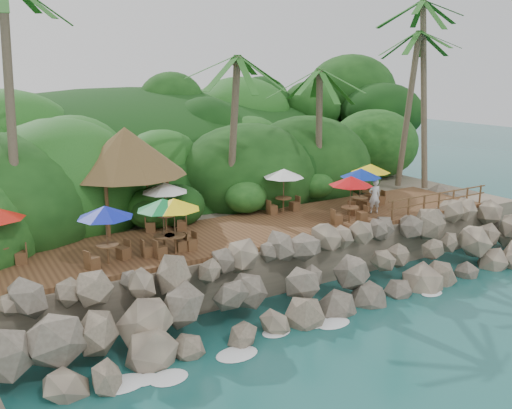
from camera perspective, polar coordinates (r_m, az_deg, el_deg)
ground at (r=21.23m, az=8.59°, el=-12.42°), size 140.00×140.00×0.00m
land_base at (r=33.92m, az=-8.75°, el=-0.27°), size 32.00×25.20×2.10m
jungle_hill at (r=41.01m, az=-12.72°, el=0.57°), size 44.80×28.00×15.40m
seawall at (r=22.18m, az=5.39°, el=-7.84°), size 29.00×4.00×2.30m
terrace at (r=24.96m, az=0.00°, el=-2.67°), size 26.00×5.00×0.20m
jungle_foliage at (r=33.30m, az=-8.02°, el=-2.39°), size 44.00×16.00×12.00m
foam_line at (r=21.42m, az=8.07°, el=-12.05°), size 25.20×0.80×0.06m
palms at (r=27.15m, az=-0.44°, el=19.25°), size 33.31×7.34×12.97m
palapa at (r=25.42m, az=-13.70°, el=5.54°), size 5.56×5.56×4.60m
dining_clusters at (r=23.70m, az=-2.35°, el=1.36°), size 20.22×5.29×2.27m
railing at (r=29.20m, az=18.91°, el=0.50°), size 7.20×0.10×1.00m
waiter at (r=27.85m, az=12.48°, el=0.86°), size 0.73×0.58×1.75m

